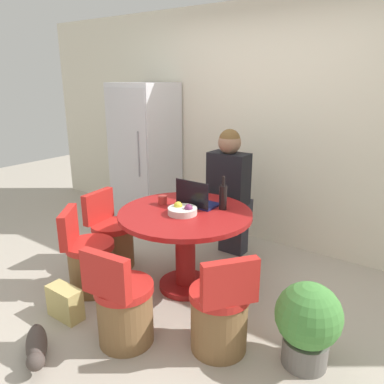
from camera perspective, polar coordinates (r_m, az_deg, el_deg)
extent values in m
plane|color=#B2A899|center=(3.32, -2.82, -16.36)|extent=(12.00, 12.00, 0.00)
cube|color=silver|center=(4.22, 11.26, 9.59)|extent=(7.00, 0.06, 2.60)
cube|color=silver|center=(4.79, -7.06, 5.61)|extent=(0.68, 0.64, 1.77)
cube|color=silver|center=(4.56, -9.85, 4.91)|extent=(0.65, 0.01, 1.66)
cylinder|color=gray|center=(4.39, -8.15, 5.71)|extent=(0.02, 0.02, 0.53)
cylinder|color=maroon|center=(3.50, -0.99, -13.89)|extent=(0.48, 0.48, 0.05)
cylinder|color=maroon|center=(3.34, -1.02, -8.81)|extent=(0.18, 0.18, 0.64)
cylinder|color=maroon|center=(3.20, -1.05, -3.33)|extent=(1.15, 1.15, 0.04)
cylinder|color=brown|center=(3.50, -15.00, -11.29)|extent=(0.39, 0.39, 0.40)
cylinder|color=red|center=(3.40, -15.29, -7.90)|extent=(0.42, 0.42, 0.06)
cube|color=red|center=(3.37, -18.31, -5.08)|extent=(0.29, 0.34, 0.30)
cylinder|color=brown|center=(2.75, 4.12, -19.24)|extent=(0.39, 0.39, 0.40)
cylinder|color=red|center=(2.62, 4.23, -15.22)|extent=(0.42, 0.42, 0.06)
cube|color=red|center=(2.40, 5.82, -13.62)|extent=(0.28, 0.34, 0.30)
cylinder|color=brown|center=(2.85, -10.10, -18.12)|extent=(0.39, 0.39, 0.40)
cylinder|color=red|center=(2.72, -10.35, -14.19)|extent=(0.42, 0.42, 0.06)
cube|color=red|center=(2.53, -13.06, -12.31)|extent=(0.38, 0.11, 0.30)
cylinder|color=brown|center=(3.86, -11.83, -8.26)|extent=(0.39, 0.39, 0.40)
cylinder|color=red|center=(3.77, -12.04, -5.12)|extent=(0.42, 0.42, 0.06)
cube|color=red|center=(3.81, -14.10, -2.12)|extent=(0.11, 0.38, 0.30)
cube|color=#2D2D38|center=(4.09, 6.33, -6.04)|extent=(0.28, 0.16, 0.46)
cube|color=#2D2D38|center=(3.93, 6.04, -2.33)|extent=(0.32, 0.36, 0.14)
cube|color=black|center=(3.77, 5.58, 2.07)|extent=(0.40, 0.22, 0.52)
sphere|color=#936B51|center=(3.69, 5.74, 7.50)|extent=(0.23, 0.23, 0.23)
sphere|color=brown|center=(3.69, 5.76, 7.94)|extent=(0.21, 0.21, 0.21)
cube|color=#141947|center=(3.36, 1.08, -1.80)|extent=(0.34, 0.22, 0.02)
cube|color=black|center=(3.24, -0.03, -0.27)|extent=(0.34, 0.01, 0.23)
cylinder|color=beige|center=(3.13, -1.47, -2.90)|extent=(0.25, 0.25, 0.05)
sphere|color=#7A2D5B|center=(3.10, -0.55, -2.51)|extent=(0.07, 0.07, 0.07)
sphere|color=gold|center=(3.16, -2.13, -2.10)|extent=(0.07, 0.07, 0.07)
cylinder|color=#B2332D|center=(3.38, -4.51, -1.22)|extent=(0.08, 0.08, 0.08)
cylinder|color=black|center=(3.23, 4.75, -0.83)|extent=(0.07, 0.07, 0.21)
cylinder|color=black|center=(3.19, 4.81, 1.69)|extent=(0.03, 0.03, 0.08)
ellipsoid|color=#473D38|center=(2.95, -22.59, -20.58)|extent=(0.40, 0.33, 0.17)
sphere|color=#473D38|center=(2.76, -22.73, -22.75)|extent=(0.12, 0.12, 0.12)
cylinder|color=#473D38|center=(3.08, -22.59, -18.40)|extent=(0.15, 0.12, 0.13)
cylinder|color=slate|center=(2.79, 16.78, -22.20)|extent=(0.30, 0.30, 0.19)
sphere|color=#47893D|center=(2.63, 17.32, -17.51)|extent=(0.43, 0.43, 0.43)
cube|color=tan|center=(3.23, -18.79, -15.66)|extent=(0.30, 0.14, 0.26)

